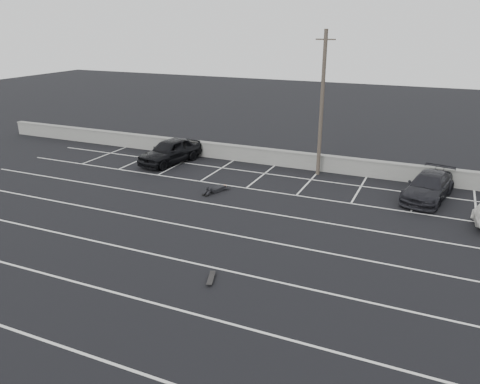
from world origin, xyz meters
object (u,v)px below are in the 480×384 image
at_px(utility_pole, 322,104).
at_px(car_left, 170,151).
at_px(car_right, 428,187).
at_px(trash_bin, 437,182).
at_px(person, 219,187).
at_px(skateboard, 211,279).

bearing_deg(utility_pole, car_left, -171.03).
bearing_deg(car_left, car_right, 11.54).
relative_size(trash_bin, person, 0.39).
distance_m(car_right, trash_bin, 1.74).
height_order(trash_bin, person, trash_bin).
distance_m(person, skateboard, 9.76).
bearing_deg(person, skateboard, -50.14).
bearing_deg(utility_pole, car_right, -15.67).
relative_size(car_right, utility_pole, 0.55).
relative_size(car_left, trash_bin, 4.94).
bearing_deg(person, utility_pole, 65.67).
height_order(person, skateboard, person).
xyz_separation_m(car_left, person, (5.44, -3.66, -0.59)).
bearing_deg(utility_pole, person, -129.81).
xyz_separation_m(person, skateboard, (4.03, -8.89, -0.16)).
bearing_deg(utility_pole, skateboard, -91.24).
distance_m(car_left, car_right, 16.30).
height_order(car_right, trash_bin, car_right).
bearing_deg(car_left, utility_pole, 21.52).
bearing_deg(car_right, car_left, -169.50).
xyz_separation_m(utility_pole, skateboard, (-0.31, -14.09, -4.29)).
distance_m(trash_bin, person, 12.34).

